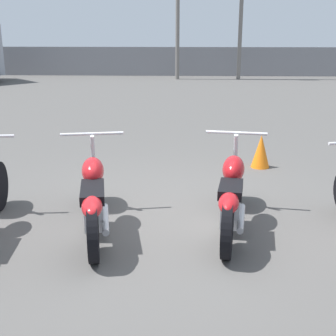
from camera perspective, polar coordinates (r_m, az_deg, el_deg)
name	(u,v)px	position (r m, az deg, el deg)	size (l,w,h in m)	color
ground_plane	(168,218)	(5.60, 0.03, -6.11)	(60.00, 60.00, 0.00)	#514F4C
fence_back	(180,61)	(20.97, 1.53, 12.86)	(40.00, 0.04, 1.23)	gray
motorcycle_slot_1	(94,197)	(5.17, -9.04, -3.50)	(0.74, 2.06, 0.97)	black
motorcycle_slot_2	(232,195)	(5.20, 7.78, -3.25)	(0.73, 2.02, 0.98)	black
traffic_cone_near	(261,151)	(7.61, 11.25, 2.03)	(0.30, 0.30, 0.53)	orange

